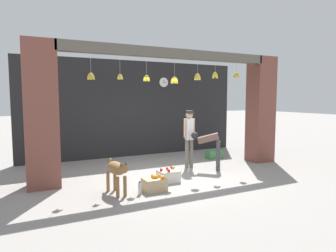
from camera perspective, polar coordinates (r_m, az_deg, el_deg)
The scene contains 13 objects.
ground_plane at distance 7.95m, azimuth 1.39°, elevation -9.14°, with size 60.00×60.00×0.00m, color gray.
shop_back_wall at distance 10.37m, azimuth -6.12°, elevation 3.31°, with size 7.65×0.12×3.25m, color #232326.
shop_pillar_left at distance 7.13m, azimuth -23.04°, elevation 1.95°, with size 0.70×0.60×3.25m, color brown.
shop_pillar_right at distance 9.82m, azimuth 17.23°, elevation 2.98°, with size 0.70×0.60×3.25m, color brown.
storefront_awning at distance 7.89m, azimuth 1.17°, elevation 13.28°, with size 5.75×0.28×0.90m.
dog at distance 6.32m, azimuth -9.71°, elevation -8.28°, with size 0.35×0.97×0.74m.
shopkeeper at distance 8.53m, azimuth 4.06°, elevation -1.57°, with size 0.34×0.27×1.64m.
worker_stooping at distance 8.35m, azimuth 8.03°, elevation -3.58°, with size 0.73×0.58×1.05m.
fruit_crate_oranges at distance 6.57m, azimuth -2.58°, elevation -10.96°, with size 0.48×0.38×0.35m.
fruit_crate_apples at distance 7.23m, azimuth 0.09°, elevation -9.43°, with size 0.47×0.40×0.35m.
produce_box_green at distance 10.02m, azimuth 8.74°, elevation -5.32°, with size 0.51×0.33×0.29m, color #42844C.
water_bottle at distance 6.35m, azimuth -5.38°, elevation -11.75°, with size 0.07×0.07×0.28m.
wall_clock at distance 10.71m, azimuth -0.84°, elevation 8.32°, with size 0.35×0.03×0.35m.
Camera 1 is at (-3.58, -6.81, 2.00)m, focal length 32.00 mm.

